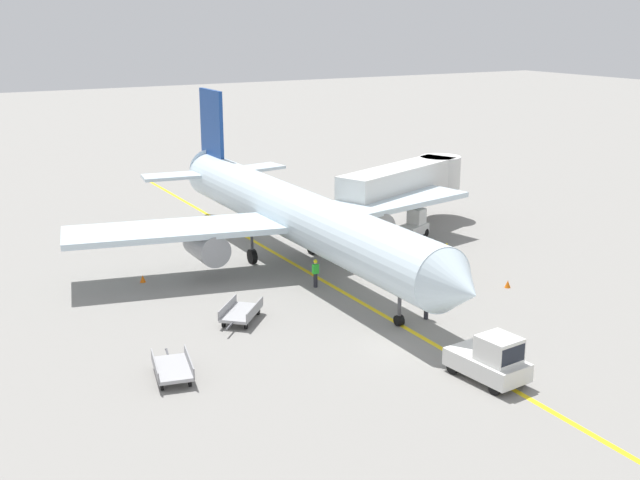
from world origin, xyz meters
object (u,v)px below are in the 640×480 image
Objects in this scene: ground_crew_marshaller at (426,303)px; safety_cone_nose_right at (143,279)px; pushback_tug at (491,360)px; ground_crew_wing_walker at (315,272)px; jet_bridge at (409,181)px; belt_loader_forward_hold at (435,258)px; safety_cone_nose_left at (508,284)px; airliner at (292,213)px; baggage_tug_near_wing at (415,225)px; baggage_cart_loaded at (172,368)px; baggage_cart_empty_trailing at (241,312)px; safety_cone_wingtip_left at (378,249)px.

safety_cone_nose_right is at bearing 130.02° from ground_crew_marshaller.
pushback_tug reaches higher than ground_crew_wing_walker.
belt_loader_forward_hold is (-4.74, -9.52, -2.77)m from jet_bridge.
ground_crew_marshaller is at bearing -130.65° from belt_loader_forward_hold.
safety_cone_nose_right is at bearing 157.96° from belt_loader_forward_hold.
pushback_tug is at bearing -117.91° from jet_bridge.
ground_crew_wing_walker reaches higher than safety_cone_nose_right.
safety_cone_nose_left is (-3.09, -14.33, -3.32)m from jet_bridge.
airliner reaches higher than pushback_tug.
baggage_tug_near_wing is at bearing 61.98° from pushback_tug.
airliner is at bearing 44.55° from baggage_cart_loaded.
baggage_cart_empty_trailing is at bearing -153.35° from baggage_tug_near_wing.
belt_loader_forward_hold is 8.58m from ground_crew_marshaller.
baggage_tug_near_wing reaches higher than baggage_cart_empty_trailing.
baggage_tug_near_wing is 19.68m from baggage_cart_empty_trailing.
baggage_tug_near_wing reaches higher than ground_crew_marshaller.
baggage_cart_loaded is 2.26× the size of ground_crew_wing_walker.
ground_crew_wing_walker is (-11.54, -6.02, -0.02)m from baggage_tug_near_wing.
airliner is 20.73× the size of ground_crew_marshaller.
safety_cone_nose_right is at bearing 145.39° from ground_crew_wing_walker.
safety_cone_nose_left is 1.00× the size of safety_cone_nose_right.
jet_bridge reaches higher than belt_loader_forward_hold.
pushback_tug reaches higher than baggage_tug_near_wing.
belt_loader_forward_hold reaches higher than ground_crew_wing_walker.
airliner reaches higher than baggage_tug_near_wing.
pushback_tug is at bearing -135.71° from safety_cone_nose_left.
pushback_tug is 0.78× the size of belt_loader_forward_hold.
pushback_tug is 0.98× the size of baggage_cart_loaded.
airliner is at bearing 176.88° from safety_cone_wingtip_left.
baggage_cart_loaded is (-12.43, -12.23, -2.95)m from airliner.
baggage_cart_empty_trailing is at bearing -73.77° from safety_cone_nose_right.
ground_crew_wing_walker reaches higher than baggage_cart_loaded.
baggage_cart_empty_trailing is at bearing 118.70° from pushback_tug.
jet_bridge is 29.49m from baggage_cart_loaded.
pushback_tug is at bearing -109.52° from safety_cone_wingtip_left.
safety_cone_wingtip_left is (-4.30, -1.74, -0.71)m from baggage_tug_near_wing.
safety_cone_nose_right is 15.91m from safety_cone_wingtip_left.
baggage_cart_loaded is (-19.66, -6.75, -0.31)m from belt_loader_forward_hold.
jet_bridge is 3.44× the size of pushback_tug.
safety_cone_wingtip_left is at bearing -142.20° from jet_bridge.
baggage_cart_empty_trailing is at bearing -155.08° from ground_crew_wing_walker.
baggage_tug_near_wing is at bearing 56.14° from ground_crew_marshaller.
baggage_cart_empty_trailing is 16.11m from safety_cone_nose_left.
airliner is 12.35m from ground_crew_marshaller.
baggage_cart_loaded is at bearing -161.04° from belt_loader_forward_hold.
pushback_tug is (-12.40, -23.42, -2.55)m from jet_bridge.
airliner reaches higher than safety_cone_wingtip_left.
belt_loader_forward_hold is at bearing -79.88° from safety_cone_wingtip_left.
baggage_cart_loaded is (-11.99, 7.14, -0.53)m from pushback_tug.
baggage_cart_empty_trailing is (-6.54, 11.94, -0.53)m from pushback_tug.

